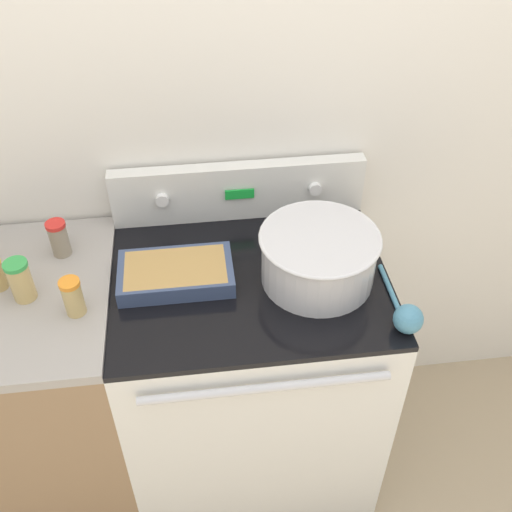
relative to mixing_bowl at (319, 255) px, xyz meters
name	(u,v)px	position (x,y,z in m)	size (l,w,h in m)	color
kitchen_wall	(235,120)	(-0.19, 0.39, 0.22)	(8.00, 0.05, 2.50)	silver
stove_range	(251,377)	(-0.19, 0.03, -0.56)	(0.79, 0.67, 0.94)	silver
control_panel	(239,191)	(-0.19, 0.33, 0.01)	(0.79, 0.07, 0.19)	silver
side_counter	(52,397)	(-0.85, 0.03, -0.55)	(0.52, 0.64, 0.95)	#896B4C
mixing_bowl	(319,255)	(0.00, 0.00, 0.00)	(0.34, 0.34, 0.16)	silver
casserole_dish	(176,273)	(-0.40, 0.04, -0.06)	(0.32, 0.19, 0.05)	#38476B
ladle	(407,317)	(0.19, -0.21, -0.05)	(0.08, 0.28, 0.08)	teal
spice_jar_orange_cap	(73,297)	(-0.66, -0.06, -0.02)	(0.06, 0.06, 0.11)	tan
spice_jar_red_cap	(59,238)	(-0.73, 0.19, -0.02)	(0.06, 0.06, 0.11)	gray
spice_jar_green_cap	(20,280)	(-0.81, 0.01, -0.01)	(0.06, 0.06, 0.12)	tan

